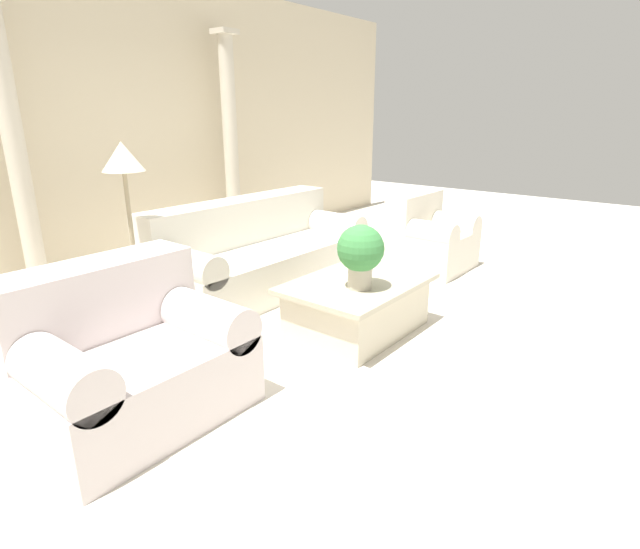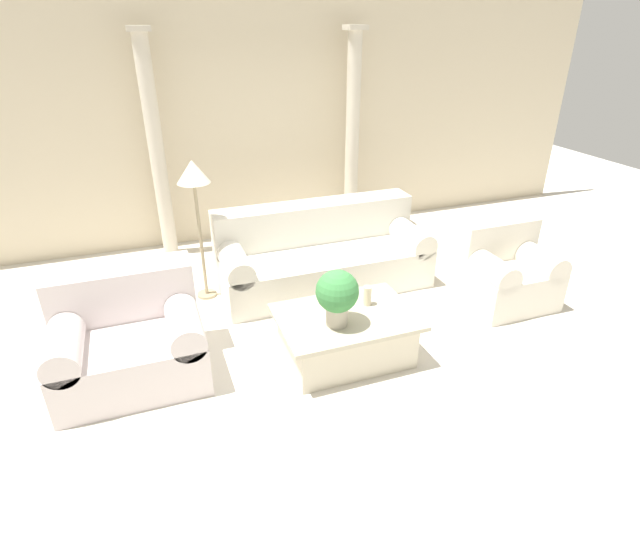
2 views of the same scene
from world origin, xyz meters
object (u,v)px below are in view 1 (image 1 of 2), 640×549
sofa_long (259,253)px  armchair (429,237)px  floor_lamp (124,171)px  loveseat (125,354)px  potted_plant (361,252)px  coffee_table (357,306)px

sofa_long → armchair: bearing=-32.1°
floor_lamp → armchair: floor_lamp is taller
floor_lamp → armchair: 3.32m
loveseat → potted_plant: (1.65, -0.53, 0.36)m
sofa_long → armchair: size_ratio=2.62×
loveseat → coffee_table: loveseat is taller
coffee_table → potted_plant: potted_plant is taller
loveseat → potted_plant: potted_plant is taller
loveseat → floor_lamp: (0.78, 1.12, 0.91)m
sofa_long → coffee_table: 1.46m
sofa_long → floor_lamp: floor_lamp is taller
sofa_long → coffee_table: (-0.29, -1.43, -0.13)m
armchair → floor_lamp: bearing=158.4°
loveseat → armchair: bearing=-0.9°
sofa_long → floor_lamp: bearing=174.4°
sofa_long → floor_lamp: size_ratio=1.53×
sofa_long → armchair: 1.98m
loveseat → floor_lamp: floor_lamp is taller
coffee_table → potted_plant: size_ratio=2.42×
sofa_long → coffee_table: bearing=-101.7°
potted_plant → sofa_long: bearing=74.5°
armchair → sofa_long: bearing=147.9°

